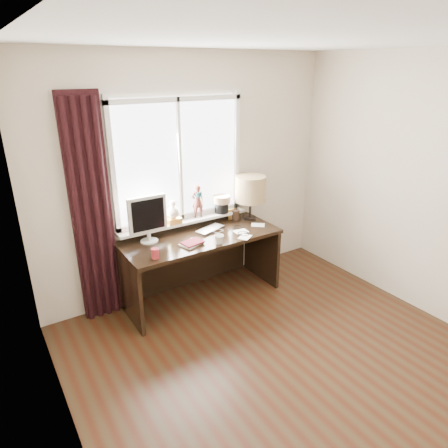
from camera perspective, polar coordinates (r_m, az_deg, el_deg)
floor at (r=3.62m, az=12.26°, el=-21.15°), size 3.50×4.00×0.00m
ceiling at (r=2.69m, az=17.03°, el=24.34°), size 3.50×4.00×0.00m
wall_back at (r=4.43m, az=-4.73°, el=6.76°), size 3.50×0.00×2.60m
wall_left at (r=2.13m, az=-21.22°, el=-12.14°), size 0.00×4.00×2.60m
laptop at (r=4.39m, az=-1.98°, el=-0.75°), size 0.39×0.31×0.03m
mug at (r=4.05m, az=-0.71°, el=-2.15°), size 0.13×0.13×0.10m
red_cup at (r=3.80m, az=-9.81°, el=-4.16°), size 0.07×0.07×0.10m
window at (r=4.33m, az=-6.04°, el=6.42°), size 1.52×0.21×1.40m
curtain at (r=4.02m, az=-18.35°, el=1.36°), size 0.38×0.09×2.25m
desk at (r=4.44m, az=-3.88°, el=-4.14°), size 1.70×0.70×0.75m
monitor at (r=4.07m, az=-10.86°, el=1.06°), size 0.40×0.18×0.49m
notebook_stack at (r=4.05m, az=-4.64°, el=-2.74°), size 0.26×0.23×0.03m
brush_holder at (r=4.67m, az=1.69°, el=1.32°), size 0.09×0.09×0.25m
icon_frame at (r=4.68m, az=1.17°, el=1.41°), size 0.10×0.02×0.13m
table_lamp at (r=4.61m, az=3.82°, el=4.96°), size 0.35×0.35×0.52m
loose_papers at (r=4.38m, az=3.46°, el=-0.99°), size 0.51×0.37×0.00m
desk_cables at (r=4.40m, az=1.70°, el=-0.78°), size 0.29×0.49×0.01m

